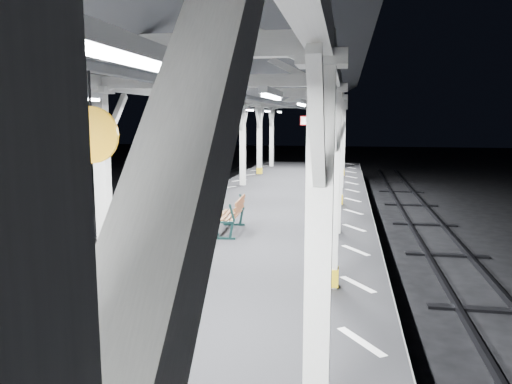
# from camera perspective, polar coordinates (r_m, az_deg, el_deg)

# --- Properties ---
(platform) EXTENTS (6.00, 50.00, 1.00)m
(platform) POSITION_cam_1_polar(r_m,az_deg,el_deg) (7.26, -9.08, -18.63)
(platform) COLOR black
(platform) RESTS_ON ground
(hazard_stripes_left) EXTENTS (1.00, 48.00, 0.01)m
(hazard_stripes_left) POSITION_cam_1_polar(r_m,az_deg,el_deg) (8.15, -26.06, -12.43)
(hazard_stripes_left) COLOR silver
(hazard_stripes_left) RESTS_ON platform
(hazard_stripes_right) EXTENTS (1.00, 48.00, 0.01)m
(hazard_stripes_right) POSITION_cam_1_polar(r_m,az_deg,el_deg) (6.69, 11.91, -16.37)
(hazard_stripes_right) COLOR silver
(hazard_stripes_right) RESTS_ON platform
(canopy) EXTENTS (5.40, 49.00, 4.65)m
(canopy) POSITION_cam_1_polar(r_m,az_deg,el_deg) (6.49, -10.00, 15.11)
(canopy) COLOR silver
(canopy) RESTS_ON platform
(bench_mid) EXTENTS (0.68, 1.60, 0.85)m
(bench_mid) POSITION_cam_1_polar(r_m,az_deg,el_deg) (12.20, -2.69, -2.54)
(bench_mid) COLOR black
(bench_mid) RESTS_ON platform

